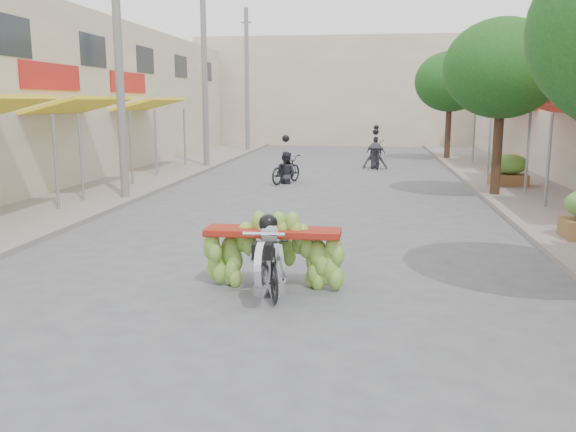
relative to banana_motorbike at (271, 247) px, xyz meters
The scene contains 15 objects.
ground 4.11m from the banana_motorbike, 92.97° to the right, with size 120.00×120.00×0.00m, color #5A5A5F.
sidewalk_left 13.13m from the banana_motorbike, 123.36° to the left, with size 4.00×60.00×0.12m, color gray.
sidewalk_right 12.90m from the banana_motorbike, 58.20° to the left, with size 4.00×60.00×0.12m, color gray.
far_building 34.07m from the banana_motorbike, 90.35° to the left, with size 20.00×6.00×7.00m, color #C2B599.
utility_pole_mid 10.29m from the banana_motorbike, 125.21° to the left, with size 0.60×0.24×8.00m.
utility_pole_far 18.16m from the banana_motorbike, 108.31° to the left, with size 0.60×0.24×8.00m.
utility_pole_back 26.76m from the banana_motorbike, 102.20° to the left, with size 0.60×0.24×8.00m.
street_tree_mid 11.64m from the banana_motorbike, 62.45° to the left, with size 3.40×3.40×5.25m.
street_tree_far 22.77m from the banana_motorbike, 76.70° to the left, with size 3.40×3.40×5.25m.
produce_crate_far 13.37m from the banana_motorbike, 63.38° to the left, with size 1.20×0.88×1.16m.
banana_motorbike is the anchor object (origin of this frame).
pedestrian 13.88m from the banana_motorbike, 65.35° to the left, with size 1.00×0.99×1.79m.
bg_motorbike_a 12.50m from the banana_motorbike, 96.88° to the left, with size 1.26×1.86×1.95m.
bg_motorbike_b 17.68m from the banana_motorbike, 84.61° to the left, with size 1.14×1.70×1.95m.
bg_motorbike_c 22.30m from the banana_motorbike, 85.59° to the left, with size 1.09×1.74×1.95m.
Camera 1 is at (1.67, -4.79, 2.86)m, focal length 38.00 mm.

